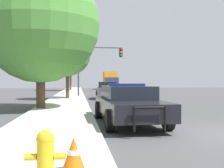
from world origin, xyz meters
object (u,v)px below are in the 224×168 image
Objects in this scene: tree_sidewalk_near at (41,24)px; box_truck at (110,80)px; tree_sidewalk_far at (71,57)px; tree_sidewalk_mid at (67,53)px; car_background_midblock at (107,90)px; police_car at (128,103)px; traffic_light at (97,60)px; traffic_cone at (74,154)px; fire_hydrant at (45,154)px.

box_truck is at bearing 77.50° from tree_sidewalk_near.
tree_sidewalk_far reaches higher than tree_sidewalk_mid.
car_background_midblock is 0.54× the size of tree_sidewalk_near.
police_car is 1.32× the size of car_background_midblock.
police_car is 7.41m from tree_sidewalk_near.
traffic_light is at bearing 108.11° from car_background_midblock.
box_truck is 27.51m from tree_sidewalk_mid.
tree_sidewalk_mid reaches higher than police_car.
traffic_cone is (-5.86, -45.71, -1.33)m from box_truck.
tree_sidewalk_near is (-3.81, 5.05, 3.85)m from police_car.
box_truck is (3.21, 25.83, 0.94)m from car_background_midblock.
tree_sidewalk_near reaches higher than car_background_midblock.
tree_sidewalk_far is 14.72× the size of traffic_cone.
police_car is 6.52m from fire_hydrant.
tree_sidewalk_far reaches higher than police_car.
tree_sidewalk_far is (-3.00, 17.75, 1.74)m from traffic_light.
traffic_light reaches higher than car_background_midblock.
tree_sidewalk_mid reaches higher than traffic_light.
tree_sidewalk_mid is (-0.38, 19.51, 3.41)m from fire_hydrant.
car_background_midblock is 4.71m from tree_sidewalk_mid.
police_car is 10.20× the size of traffic_cone.
fire_hydrant is 41.27m from tree_sidewalk_far.
car_background_midblock is at bearing -76.45° from traffic_light.
box_truck is 1.36× the size of tree_sidewalk_mid.
police_car is at bearing 71.38° from traffic_cone.
traffic_light is 0.84× the size of tree_sidewalk_mid.
car_background_midblock is at bearing 12.66° from tree_sidewalk_mid.
traffic_light is at bearing -91.85° from police_car.
traffic_light is 0.62× the size of box_truck.
tree_sidewalk_far reaches higher than tree_sidewalk_near.
box_truck reaches higher than traffic_cone.
tree_sidewalk_far is 21.52m from tree_sidewalk_mid.
box_truck is at bearing 36.57° from tree_sidewalk_far.
tree_sidewalk_far is (-3.71, 20.70, 4.57)m from car_background_midblock.
traffic_cone is (0.40, 0.40, -0.12)m from fire_hydrant.
tree_sidewalk_near is (-7.75, -34.97, 2.87)m from box_truck.
tree_sidewalk_mid is at bearing 92.34° from traffic_cone.
tree_sidewalk_near reaches higher than tree_sidewalk_mid.
box_truck is 9.35m from tree_sidewalk_far.
police_car is 35.31m from tree_sidewalk_far.
police_car is 0.69× the size of tree_sidewalk_far.
tree_sidewalk_mid is at bearing -126.15° from traffic_light.
traffic_light is 12.72m from tree_sidewalk_near.
police_car is at bearing 69.17° from fire_hydrant.
traffic_light is at bearing 53.85° from tree_sidewalk_mid.
tree_sidewalk_far reaches higher than box_truck.
police_car is 14.05m from tree_sidewalk_mid.
traffic_light is 18.08m from tree_sidewalk_far.
tree_sidewalk_mid is at bearing 78.02° from box_truck.
fire_hydrant is 0.13× the size of tree_sidewalk_mid.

